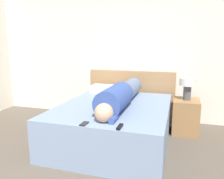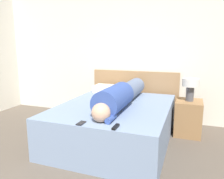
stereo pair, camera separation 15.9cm
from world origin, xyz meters
The scene contains 9 objects.
wall_back centered at (0.00, 3.66, 1.30)m, with size 6.36×0.06×2.60m.
bed centered at (0.23, 2.50, 0.27)m, with size 1.53×1.93×0.54m.
headboard centered at (0.23, 3.59, 0.46)m, with size 1.65×0.04×0.92m.
nightstand centered at (1.23, 3.11, 0.27)m, with size 0.40×0.47×0.54m.
table_lamp centered at (1.23, 3.11, 0.78)m, with size 0.25×0.25×0.35m.
person_lying centered at (0.32, 2.48, 0.69)m, with size 0.33×1.78×0.33m.
pillow_near_headboard centered at (-0.14, 3.26, 0.61)m, with size 0.57×0.29×0.13m.
tv_remote centered at (0.54, 1.62, 0.56)m, with size 0.04×0.15×0.02m.
cell_phone centered at (0.14, 1.61, 0.55)m, with size 0.06×0.13×0.01m.
Camera 2 is at (1.24, -0.40, 1.37)m, focal length 35.00 mm.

